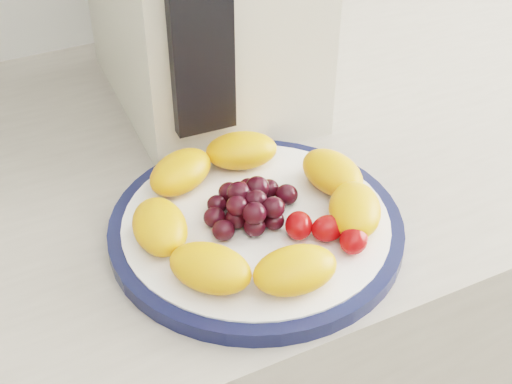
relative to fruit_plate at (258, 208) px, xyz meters
name	(u,v)px	position (x,y,z in m)	size (l,w,h in m)	color
plate_rim	(256,228)	(0.00, 0.00, -0.03)	(0.27, 0.27, 0.01)	#12183B
plate_face	(256,227)	(0.00, 0.00, -0.03)	(0.25, 0.25, 0.02)	white
appliance_panel	(199,4)	(0.00, 0.12, 0.15)	(0.06, 0.02, 0.26)	black
fruit_plate	(258,208)	(0.00, 0.00, 0.00)	(0.23, 0.23, 0.03)	orange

